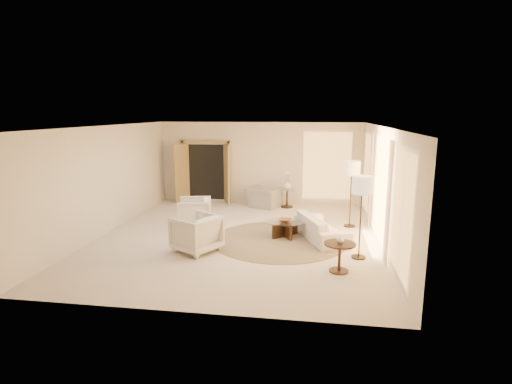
# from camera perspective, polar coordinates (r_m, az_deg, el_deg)

# --- Properties ---
(room) EXTENTS (7.04, 8.04, 2.83)m
(room) POSITION_cam_1_polar(r_m,az_deg,el_deg) (9.98, -2.61, 1.29)
(room) COLOR beige
(room) RESTS_ON ground
(windows_right) EXTENTS (0.10, 6.40, 2.40)m
(windows_right) POSITION_cam_1_polar(r_m,az_deg,el_deg) (10.03, 17.24, 0.56)
(windows_right) COLOR #F0B260
(windows_right) RESTS_ON room
(window_back_corner) EXTENTS (1.70, 0.10, 2.40)m
(window_back_corner) POSITION_cam_1_polar(r_m,az_deg,el_deg) (13.72, 10.09, 3.69)
(window_back_corner) COLOR #F0B260
(window_back_corner) RESTS_ON room
(curtains_right) EXTENTS (0.06, 5.20, 2.60)m
(curtains_right) POSITION_cam_1_polar(r_m,az_deg,el_deg) (10.91, 16.27, 1.19)
(curtains_right) COLOR #D4B393
(curtains_right) RESTS_ON room
(french_doors) EXTENTS (1.95, 0.66, 2.16)m
(french_doors) POSITION_cam_1_polar(r_m,az_deg,el_deg) (14.14, -7.22, 2.85)
(french_doors) COLOR #A48D50
(french_doors) RESTS_ON room
(area_rug) EXTENTS (3.89, 3.89, 0.01)m
(area_rug) POSITION_cam_1_polar(r_m,az_deg,el_deg) (10.06, 3.28, -6.82)
(area_rug) COLOR #463826
(area_rug) RESTS_ON room
(sofa) EXTENTS (1.48, 2.16, 0.59)m
(sofa) POSITION_cam_1_polar(r_m,az_deg,el_deg) (10.22, 9.26, -4.97)
(sofa) COLOR silver
(sofa) RESTS_ON room
(armchair_left) EXTENTS (0.98, 1.02, 0.89)m
(armchair_left) POSITION_cam_1_polar(r_m,az_deg,el_deg) (11.21, -8.79, -2.69)
(armchair_left) COLOR silver
(armchair_left) RESTS_ON room
(armchair_right) EXTENTS (1.19, 1.21, 0.93)m
(armchair_right) POSITION_cam_1_polar(r_m,az_deg,el_deg) (9.24, -8.52, -5.59)
(armchair_right) COLOR silver
(armchair_right) RESTS_ON room
(accent_chair) EXTENTS (1.19, 1.00, 0.89)m
(accent_chair) POSITION_cam_1_polar(r_m,az_deg,el_deg) (13.34, 1.16, -0.29)
(accent_chair) COLOR gray
(accent_chair) RESTS_ON room
(coffee_table) EXTENTS (1.25, 1.25, 0.40)m
(coffee_table) POSITION_cam_1_polar(r_m,az_deg,el_deg) (10.26, 4.19, -5.05)
(coffee_table) COLOR black
(coffee_table) RESTS_ON room
(end_table) EXTENTS (0.63, 0.63, 0.59)m
(end_table) POSITION_cam_1_polar(r_m,az_deg,el_deg) (8.19, 11.86, -8.41)
(end_table) COLOR black
(end_table) RESTS_ON room
(side_table) EXTENTS (0.53, 0.53, 0.62)m
(side_table) POSITION_cam_1_polar(r_m,az_deg,el_deg) (13.37, 4.45, -0.61)
(side_table) COLOR #2C2317
(side_table) RESTS_ON room
(floor_lamp_near) EXTENTS (0.45, 0.45, 1.84)m
(floor_lamp_near) POSITION_cam_1_polar(r_m,az_deg,el_deg) (11.16, 13.56, 2.92)
(floor_lamp_near) COLOR #2C2317
(floor_lamp_near) RESTS_ON room
(floor_lamp_far) EXTENTS (0.44, 0.44, 1.82)m
(floor_lamp_far) POSITION_cam_1_polar(r_m,az_deg,el_deg) (8.74, 14.93, 0.46)
(floor_lamp_far) COLOR #2C2317
(floor_lamp_far) RESTS_ON room
(bowl) EXTENTS (0.35, 0.35, 0.08)m
(bowl) POSITION_cam_1_polar(r_m,az_deg,el_deg) (10.20, 4.21, -4.04)
(bowl) COLOR brown
(bowl) RESTS_ON coffee_table
(end_vase) EXTENTS (0.20, 0.20, 0.16)m
(end_vase) POSITION_cam_1_polar(r_m,az_deg,el_deg) (8.10, 11.94, -6.66)
(end_vase) COLOR white
(end_vase) RESTS_ON end_table
(side_vase) EXTENTS (0.31, 0.31, 0.28)m
(side_vase) POSITION_cam_1_polar(r_m,az_deg,el_deg) (13.29, 4.47, 0.99)
(side_vase) COLOR white
(side_vase) RESTS_ON side_table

